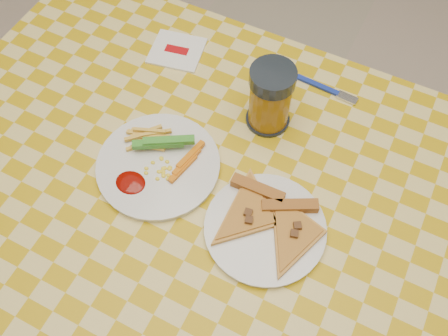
{
  "coord_description": "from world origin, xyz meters",
  "views": [
    {
      "loc": [
        0.2,
        -0.38,
        1.6
      ],
      "look_at": [
        -0.02,
        0.05,
        0.78
      ],
      "focal_mm": 40.0,
      "sensor_mm": 36.0,
      "label": 1
    }
  ],
  "objects_px": {
    "plate_left": "(158,166)",
    "plate_right": "(265,229)",
    "table": "(220,214)",
    "drink_glass": "(270,98)"
  },
  "relations": [
    {
      "from": "drink_glass",
      "to": "plate_left",
      "type": "bearing_deg",
      "value": -125.64
    },
    {
      "from": "plate_left",
      "to": "drink_glass",
      "type": "height_order",
      "value": "drink_glass"
    },
    {
      "from": "table",
      "to": "plate_right",
      "type": "xyz_separation_m",
      "value": [
        0.1,
        -0.02,
        0.08
      ]
    },
    {
      "from": "drink_glass",
      "to": "table",
      "type": "bearing_deg",
      "value": -91.97
    },
    {
      "from": "table",
      "to": "plate_right",
      "type": "relative_size",
      "value": 5.88
    },
    {
      "from": "plate_right",
      "to": "table",
      "type": "bearing_deg",
      "value": 167.15
    },
    {
      "from": "table",
      "to": "plate_right",
      "type": "height_order",
      "value": "plate_right"
    },
    {
      "from": "plate_left",
      "to": "drink_glass",
      "type": "distance_m",
      "value": 0.26
    },
    {
      "from": "plate_left",
      "to": "plate_right",
      "type": "xyz_separation_m",
      "value": [
        0.24,
        -0.03,
        0.0
      ]
    },
    {
      "from": "plate_left",
      "to": "plate_right",
      "type": "height_order",
      "value": "same"
    }
  ]
}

